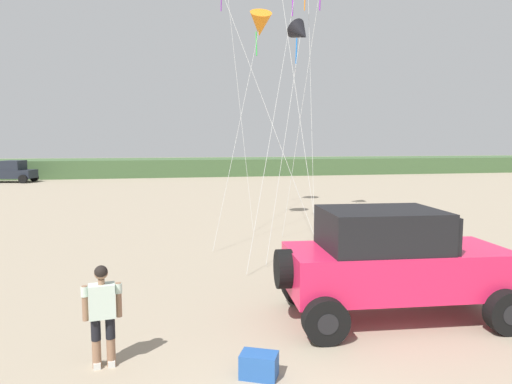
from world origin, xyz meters
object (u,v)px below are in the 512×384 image
(jeep, at_px, (393,261))
(kite_yellow_diamond, at_px, (260,25))
(kite_red_delta, at_px, (301,33))
(cooler_box, at_px, (259,365))
(person_watching, at_px, (102,310))
(distant_pickup, at_px, (9,172))

(jeep, bearing_deg, kite_yellow_diamond, 93.41)
(jeep, distance_m, kite_red_delta, 9.40)
(jeep, relative_size, cooler_box, 8.82)
(kite_yellow_diamond, bearing_deg, cooler_box, -102.40)
(cooler_box, distance_m, kite_yellow_diamond, 14.45)
(person_watching, height_order, kite_red_delta, kite_red_delta)
(kite_red_delta, height_order, kite_yellow_diamond, kite_yellow_diamond)
(person_watching, height_order, distant_pickup, distant_pickup)
(jeep, distance_m, distant_pickup, 41.07)
(cooler_box, bearing_deg, kite_yellow_diamond, 102.73)
(cooler_box, distance_m, distant_pickup, 41.47)
(distant_pickup, bearing_deg, jeep, -64.15)
(jeep, distance_m, kite_yellow_diamond, 12.18)
(person_watching, bearing_deg, kite_red_delta, 54.63)
(jeep, relative_size, distant_pickup, 1.01)
(cooler_box, relative_size, kite_red_delta, 0.07)
(jeep, relative_size, person_watching, 2.96)
(jeep, xyz_separation_m, distant_pickup, (-17.91, 36.96, -0.26))
(distant_pickup, xyz_separation_m, kite_red_delta, (18.13, -29.81, 6.36))
(cooler_box, bearing_deg, kite_red_delta, 94.39)
(kite_red_delta, bearing_deg, kite_yellow_diamond, 106.18)
(jeep, relative_size, kite_yellow_diamond, 0.55)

